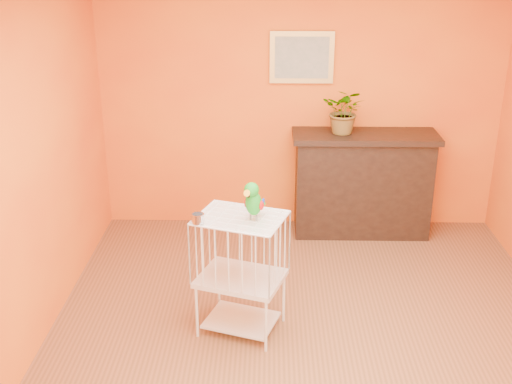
{
  "coord_description": "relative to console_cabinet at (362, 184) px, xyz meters",
  "views": [
    {
      "loc": [
        -0.31,
        -4.02,
        2.84
      ],
      "look_at": [
        -0.4,
        0.18,
        1.16
      ],
      "focal_mm": 45.0,
      "sensor_mm": 36.0,
      "label": 1
    }
  ],
  "objects": [
    {
      "name": "framed_picture",
      "position": [
        -0.63,
        0.21,
        1.22
      ],
      "size": [
        0.62,
        0.04,
        0.5
      ],
      "color": "#B98D42",
      "rests_on": "room_shell"
    },
    {
      "name": "potted_plant",
      "position": [
        -0.21,
        0.02,
        0.7
      ],
      "size": [
        0.54,
        0.56,
        0.35
      ],
      "primitive_type": "imported",
      "rotation": [
        0.0,
        0.0,
        -0.37
      ],
      "color": "#26722D",
      "rests_on": "console_cabinet"
    },
    {
      "name": "ground",
      "position": [
        -0.63,
        -2.0,
        -0.53
      ],
      "size": [
        4.5,
        4.5,
        0.0
      ],
      "primitive_type": "plane",
      "color": "brown",
      "rests_on": "ground"
    },
    {
      "name": "birdcage",
      "position": [
        -1.14,
        -1.79,
        -0.04
      ],
      "size": [
        0.73,
        0.64,
        0.95
      ],
      "rotation": [
        0.0,
        0.0,
        -0.33
      ],
      "color": "silver",
      "rests_on": "ground"
    },
    {
      "name": "feed_cup",
      "position": [
        -1.44,
        -1.89,
        0.46
      ],
      "size": [
        0.09,
        0.09,
        0.07
      ],
      "primitive_type": "cylinder",
      "color": "silver",
      "rests_on": "birdcage"
    },
    {
      "name": "console_cabinet",
      "position": [
        0.0,
        0.0,
        0.0
      ],
      "size": [
        1.42,
        0.51,
        1.05
      ],
      "color": "black",
      "rests_on": "ground"
    },
    {
      "name": "parrot",
      "position": [
        -1.05,
        -1.83,
        0.57
      ],
      "size": [
        0.18,
        0.26,
        0.3
      ],
      "rotation": [
        0.0,
        0.0,
        -0.42
      ],
      "color": "#59544C",
      "rests_on": "birdcage"
    },
    {
      "name": "room_shell",
      "position": [
        -0.63,
        -2.0,
        1.06
      ],
      "size": [
        4.5,
        4.5,
        4.5
      ],
      "color": "orange",
      "rests_on": "ground"
    }
  ]
}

